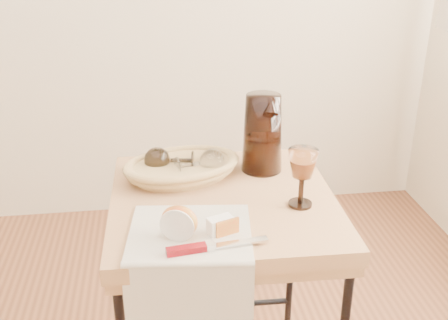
{
  "coord_description": "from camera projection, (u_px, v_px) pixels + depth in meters",
  "views": [
    {
      "loc": [
        0.35,
        -0.9,
        1.49
      ],
      "look_at": [
        0.53,
        0.4,
        0.9
      ],
      "focal_mm": 43.77,
      "sensor_mm": 36.0,
      "label": 1
    }
  ],
  "objects": [
    {
      "name": "side_table",
      "position": [
        223.0,
        310.0,
        1.66
      ],
      "size": [
        0.62,
        0.62,
        0.78
      ],
      "primitive_type": null,
      "rotation": [
        0.0,
        0.0,
        -0.02
      ],
      "color": "brown",
      "rests_on": "floor"
    },
    {
      "name": "tea_towel",
      "position": [
        190.0,
        233.0,
        1.32
      ],
      "size": [
        0.32,
        0.3,
        0.01
      ],
      "primitive_type": "cube",
      "rotation": [
        0.0,
        0.0,
        -0.11
      ],
      "color": "beige",
      "rests_on": "side_table"
    },
    {
      "name": "bread_basket",
      "position": [
        182.0,
        169.0,
        1.6
      ],
      "size": [
        0.35,
        0.28,
        0.05
      ],
      "primitive_type": null,
      "rotation": [
        0.0,
        0.0,
        0.25
      ],
      "color": "olive",
      "rests_on": "side_table"
    },
    {
      "name": "goblet_lying_a",
      "position": [
        172.0,
        160.0,
        1.6
      ],
      "size": [
        0.14,
        0.1,
        0.08
      ],
      "primitive_type": null,
      "rotation": [
        0.0,
        0.0,
        2.97
      ],
      "color": "#382C20",
      "rests_on": "bread_basket"
    },
    {
      "name": "goblet_lying_b",
      "position": [
        198.0,
        164.0,
        1.58
      ],
      "size": [
        0.14,
        0.1,
        0.08
      ],
      "primitive_type": null,
      "rotation": [
        0.0,
        0.0,
        0.21
      ],
      "color": "white",
      "rests_on": "bread_basket"
    },
    {
      "name": "pitcher",
      "position": [
        262.0,
        133.0,
        1.61
      ],
      "size": [
        0.21,
        0.27,
        0.28
      ],
      "primitive_type": null,
      "rotation": [
        0.0,
        0.0,
        -0.22
      ],
      "color": "black",
      "rests_on": "side_table"
    },
    {
      "name": "wine_goblet",
      "position": [
        302.0,
        178.0,
        1.42
      ],
      "size": [
        0.09,
        0.09,
        0.16
      ],
      "primitive_type": null,
      "rotation": [
        0.0,
        0.0,
        0.11
      ],
      "color": "white",
      "rests_on": "side_table"
    },
    {
      "name": "apple_half",
      "position": [
        179.0,
        221.0,
        1.29
      ],
      "size": [
        0.1,
        0.07,
        0.08
      ],
      "primitive_type": "ellipsoid",
      "rotation": [
        0.0,
        0.0,
        -0.33
      ],
      "color": "red",
      "rests_on": "tea_towel"
    },
    {
      "name": "apple_wedge",
      "position": [
        220.0,
        225.0,
        1.31
      ],
      "size": [
        0.07,
        0.05,
        0.04
      ],
      "primitive_type": "cube",
      "rotation": [
        0.0,
        0.0,
        0.37
      ],
      "color": "white",
      "rests_on": "tea_towel"
    },
    {
      "name": "table_knife",
      "position": [
        214.0,
        245.0,
        1.25
      ],
      "size": [
        0.24,
        0.06,
        0.02
      ],
      "primitive_type": null,
      "rotation": [
        0.0,
        0.0,
        0.14
      ],
      "color": "silver",
      "rests_on": "tea_towel"
    }
  ]
}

